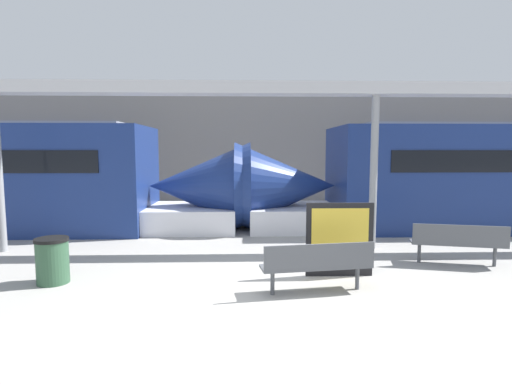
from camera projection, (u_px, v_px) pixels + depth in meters
ground_plane at (276, 300)px, 6.40m from camera, size 60.00×60.00×0.00m
station_wall at (256, 148)px, 17.08m from camera, size 56.00×0.20×5.00m
bench_near at (318, 263)px, 6.62m from camera, size 1.91×0.70×0.87m
bench_far at (458, 241)px, 8.26m from camera, size 1.89×0.85×0.87m
trash_bin at (52, 260)px, 7.17m from camera, size 0.58×0.58×0.82m
poster_board at (339, 239)px, 7.55m from camera, size 1.27×0.07×1.40m
support_column_near at (374, 173)px, 9.55m from camera, size 0.18×0.18×3.68m
canopy_beam at (376, 89)px, 9.35m from camera, size 28.00×0.60×0.28m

